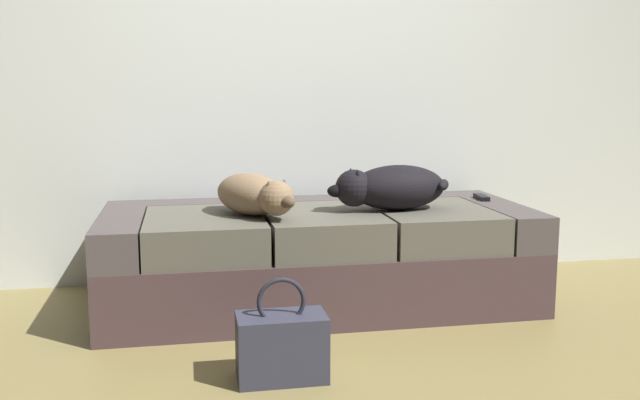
# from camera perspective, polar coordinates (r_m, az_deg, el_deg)

# --- Properties ---
(ground_plane) EXTENTS (10.00, 10.00, 0.00)m
(ground_plane) POSITION_cam_1_polar(r_m,az_deg,el_deg) (2.47, 4.77, -15.81)
(ground_plane) COLOR olive
(back_wall) EXTENTS (6.40, 0.10, 2.80)m
(back_wall) POSITION_cam_1_polar(r_m,az_deg,el_deg) (3.91, -1.83, 14.34)
(back_wall) COLOR silver
(back_wall) RESTS_ON ground
(couch) EXTENTS (2.02, 0.88, 0.47)m
(couch) POSITION_cam_1_polar(r_m,az_deg,el_deg) (3.41, -0.16, -4.62)
(couch) COLOR #443133
(couch) RESTS_ON ground
(dog_tan) EXTENTS (0.41, 0.52, 0.19)m
(dog_tan) POSITION_cam_1_polar(r_m,az_deg,el_deg) (3.18, -5.30, 0.44)
(dog_tan) COLOR #80664A
(dog_tan) RESTS_ON couch
(dog_dark) EXTENTS (0.62, 0.30, 0.21)m
(dog_dark) POSITION_cam_1_polar(r_m,az_deg,el_deg) (3.33, 5.73, 1.02)
(dog_dark) COLOR black
(dog_dark) RESTS_ON couch
(tv_remote) EXTENTS (0.06, 0.15, 0.02)m
(tv_remote) POSITION_cam_1_polar(r_m,az_deg,el_deg) (3.74, 12.94, 0.22)
(tv_remote) COLOR black
(tv_remote) RESTS_ON couch
(handbag) EXTENTS (0.32, 0.18, 0.38)m
(handbag) POSITION_cam_1_polar(r_m,az_deg,el_deg) (2.58, -3.12, -11.69)
(handbag) COLOR #303141
(handbag) RESTS_ON ground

